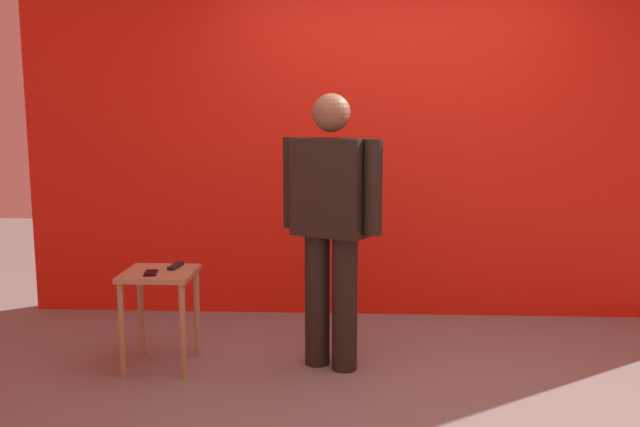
# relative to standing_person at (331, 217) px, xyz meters

# --- Properties ---
(ground_plane) EXTENTS (12.00, 12.00, 0.00)m
(ground_plane) POSITION_rel_standing_person_xyz_m (0.45, -0.47, -0.92)
(ground_plane) COLOR gray
(back_wall_red) EXTENTS (5.56, 0.12, 3.05)m
(back_wall_red) POSITION_rel_standing_person_xyz_m (0.45, 1.14, 0.61)
(back_wall_red) COLOR red
(back_wall_red) RESTS_ON ground_plane
(standing_person) EXTENTS (0.62, 0.39, 1.63)m
(standing_person) POSITION_rel_standing_person_xyz_m (0.00, 0.00, 0.00)
(standing_person) COLOR black
(standing_person) RESTS_ON ground_plane
(side_table) EXTENTS (0.42, 0.42, 0.59)m
(side_table) POSITION_rel_standing_person_xyz_m (-1.02, -0.05, -0.45)
(side_table) COLOR tan
(side_table) RESTS_ON ground_plane
(cell_phone) EXTENTS (0.09, 0.15, 0.01)m
(cell_phone) POSITION_rel_standing_person_xyz_m (-1.05, -0.12, -0.32)
(cell_phone) COLOR black
(cell_phone) RESTS_ON side_table
(tv_remote) EXTENTS (0.06, 0.17, 0.02)m
(tv_remote) POSITION_rel_standing_person_xyz_m (-0.95, 0.05, -0.31)
(tv_remote) COLOR black
(tv_remote) RESTS_ON side_table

